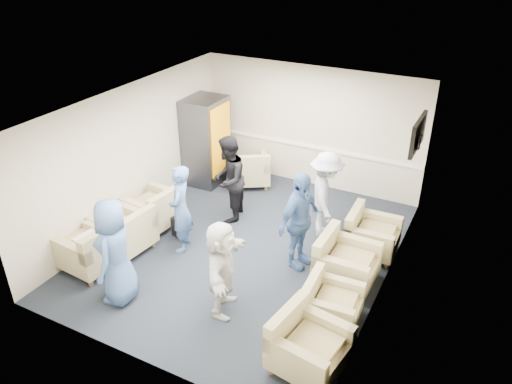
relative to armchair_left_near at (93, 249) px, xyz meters
The scene contains 25 objects.
floor 2.68m from the armchair_left_near, 39.97° to the left, with size 6.00×6.00×0.00m, color black.
ceiling 3.52m from the armchair_left_near, 39.97° to the left, with size 6.00×6.00×0.00m, color white.
back_wall 5.21m from the armchair_left_near, 66.64° to the left, with size 5.00×0.02×2.70m, color beige.
front_wall 2.60m from the armchair_left_near, 32.59° to the right, with size 5.00×0.02×2.70m, color beige.
left_wall 2.02m from the armchair_left_near, 105.42° to the left, with size 0.02×6.00×2.70m, color beige.
right_wall 4.94m from the armchair_left_near, 20.59° to the left, with size 0.02×6.00×2.70m, color beige.
chair_rail 5.13m from the armchair_left_near, 66.55° to the left, with size 4.98×0.04×0.06m, color white.
tv 5.92m from the armchair_left_near, 38.09° to the left, with size 0.10×1.00×0.58m.
armchair_left_near is the anchor object (origin of this frame).
armchair_left_mid 0.66m from the armchair_left_near, 76.70° to the left, with size 1.00×1.00×0.73m.
armchair_left_far 1.59m from the armchair_left_near, 85.72° to the left, with size 1.00×1.00×0.72m.
armchair_right_near 4.08m from the armchair_left_near, ahead, with size 1.01×1.01×0.71m.
armchair_right_midnear 4.07m from the armchair_left_near, ahead, with size 0.82×0.82×0.62m.
armchair_right_midfar 4.22m from the armchair_left_near, 22.14° to the left, with size 0.92×0.92×0.73m.
armchair_right_far 4.83m from the armchair_left_near, 33.06° to the left, with size 0.90×0.90×0.69m.
armchair_corner 4.07m from the armchair_left_near, 77.47° to the left, with size 1.25×1.25×0.72m.
vending_machine 3.79m from the armchair_left_near, 90.95° to the left, with size 0.80×0.93×1.96m.
backpack 1.66m from the armchair_left_near, 64.20° to the left, with size 0.32×0.27×0.47m.
pillow 0.19m from the armchair_left_near, 159.99° to the left, with size 0.48×0.36×0.14m, color white.
person_front_left 1.13m from the armchair_left_near, 23.15° to the right, with size 0.85×0.56×1.75m, color #41639C.
person_mid_left 1.63m from the armchair_left_near, 49.96° to the left, with size 0.60×0.39×1.64m, color #41639C.
person_back_left 2.82m from the armchair_left_near, 63.66° to the left, with size 0.85×0.67×1.76m, color black.
person_back_right 4.22m from the armchair_left_near, 42.15° to the left, with size 1.09×0.62×1.68m, color silver.
person_mid_right 3.53m from the armchair_left_near, 29.02° to the left, with size 1.03×0.43×1.76m, color #41639C.
person_front_right 2.54m from the armchair_left_near, ahead, with size 1.43×0.46×1.55m, color silver.
Camera 1 is at (3.65, -6.64, 5.24)m, focal length 35.00 mm.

